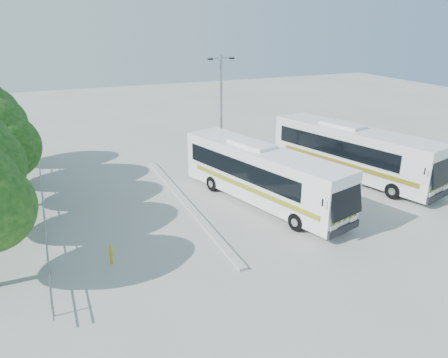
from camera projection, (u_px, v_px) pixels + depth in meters
name	position (u px, v px, depth m)	size (l,w,h in m)	color
ground	(235.00, 210.00, 24.85)	(100.00, 100.00, 0.00)	#ABABA6
kerb_divider	(185.00, 202.00, 25.70)	(0.40, 16.00, 0.15)	#B2B2AD
railing	(43.00, 199.00, 24.37)	(0.06, 22.00, 1.00)	gray
coach_main	(262.00, 174.00, 25.19)	(5.48, 12.02, 3.28)	white
coach_adjacent	(353.00, 151.00, 29.22)	(5.62, 12.46, 3.40)	silver
lamppost	(221.00, 107.00, 30.63)	(1.93, 0.22, 7.91)	#95979D
bollard	(111.00, 254.00, 19.27)	(0.13, 0.13, 0.93)	#CC950C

